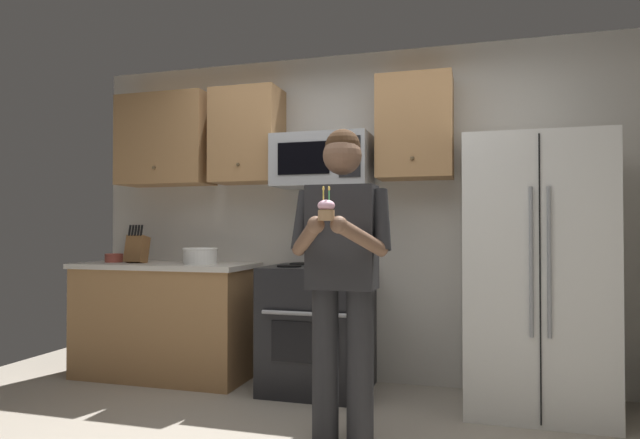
{
  "coord_description": "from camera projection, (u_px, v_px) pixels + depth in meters",
  "views": [
    {
      "loc": [
        0.99,
        -2.53,
        1.19
      ],
      "look_at": [
        0.13,
        0.44,
        1.25
      ],
      "focal_mm": 30.52,
      "sensor_mm": 36.0,
      "label": 1
    }
  ],
  "objects": [
    {
      "name": "wall_back",
      "position": [
        350.0,
        216.0,
        4.39
      ],
      "size": [
        4.4,
        0.1,
        2.6
      ],
      "primitive_type": "cube",
      "color": "beige",
      "rests_on": "ground"
    },
    {
      "name": "bowl_small_colored",
      "position": [
        114.0,
        258.0,
        4.55
      ],
      "size": [
        0.15,
        0.15,
        0.07
      ],
      "color": "#B24C3F",
      "rests_on": "counter_left"
    },
    {
      "name": "oven_range",
      "position": [
        318.0,
        328.0,
        4.04
      ],
      "size": [
        0.76,
        0.7,
        0.93
      ],
      "color": "black",
      "rests_on": "ground"
    },
    {
      "name": "cupcake",
      "position": [
        326.0,
        210.0,
        2.73
      ],
      "size": [
        0.09,
        0.09,
        0.17
      ],
      "color": "#A87F56"
    },
    {
      "name": "bowl_large_white",
      "position": [
        200.0,
        255.0,
        4.3
      ],
      "size": [
        0.28,
        0.28,
        0.13
      ],
      "color": "white",
      "rests_on": "counter_left"
    },
    {
      "name": "knife_block",
      "position": [
        137.0,
        249.0,
        4.45
      ],
      "size": [
        0.16,
        0.15,
        0.32
      ],
      "color": "brown",
      "rests_on": "counter_left"
    },
    {
      "name": "person",
      "position": [
        342.0,
        265.0,
        3.04
      ],
      "size": [
        0.6,
        0.48,
        1.76
      ],
      "color": "#262628",
      "rests_on": "ground"
    },
    {
      "name": "counter_left",
      "position": [
        166.0,
        319.0,
        4.42
      ],
      "size": [
        1.44,
        0.66,
        0.92
      ],
      "color": "#9E7247",
      "rests_on": "ground"
    },
    {
      "name": "cabinet_row_upper",
      "position": [
        256.0,
        136.0,
        4.39
      ],
      "size": [
        2.78,
        0.36,
        0.76
      ],
      "color": "#9E7247"
    },
    {
      "name": "refrigerator",
      "position": [
        534.0,
        274.0,
        3.59
      ],
      "size": [
        0.9,
        0.75,
        1.8
      ],
      "color": "white",
      "rests_on": "ground"
    },
    {
      "name": "microwave",
      "position": [
        323.0,
        161.0,
        4.18
      ],
      "size": [
        0.74,
        0.41,
        0.4
      ],
      "color": "#9EA0A5"
    }
  ]
}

